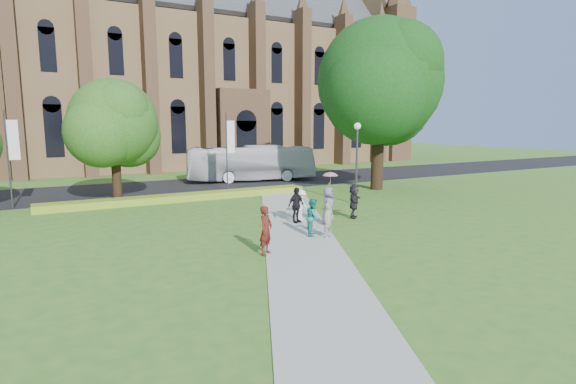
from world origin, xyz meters
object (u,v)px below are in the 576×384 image
streetlamp (357,153)px  pedestrian_0 (266,230)px  tour_coach (251,163)px  large_tree (380,82)px

streetlamp → pedestrian_0: bearing=-143.6°
streetlamp → pedestrian_0: size_ratio=2.71×
tour_coach → large_tree: bearing=-132.7°
tour_coach → streetlamp: bearing=-162.7°
tour_coach → pedestrian_0: 23.47m
pedestrian_0 → large_tree: bearing=1.8°
streetlamp → tour_coach: 14.25m
large_tree → tour_coach: size_ratio=1.14×
tour_coach → pedestrian_0: tour_coach is taller
streetlamp → tour_coach: bearing=94.4°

